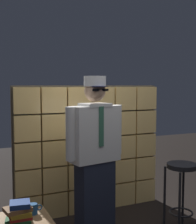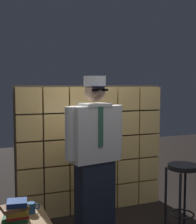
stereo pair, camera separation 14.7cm
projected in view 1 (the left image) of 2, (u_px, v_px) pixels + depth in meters
glass_block_wall at (91, 150)px, 4.11m from camera, size 2.03×0.10×1.69m
standing_person at (95, 155)px, 3.38m from camera, size 0.71×0.35×1.78m
bar_stool at (182, 182)px, 3.49m from camera, size 0.34×0.34×0.80m
book_stack at (19, 212)px, 2.66m from camera, size 0.25×0.20×0.18m
coffee_mug at (33, 209)px, 2.83m from camera, size 0.13×0.08×0.09m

